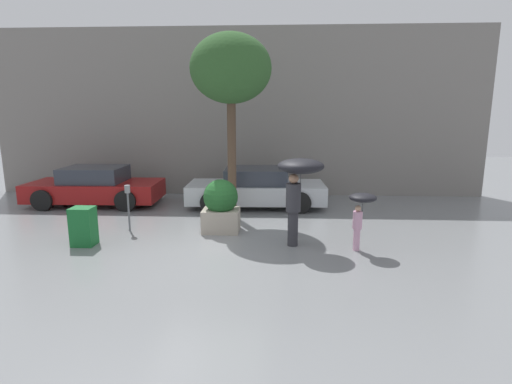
% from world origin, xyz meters
% --- Properties ---
extents(ground_plane, '(40.00, 40.00, 0.00)m').
position_xyz_m(ground_plane, '(0.00, 0.00, 0.00)').
color(ground_plane, slate).
extents(building_facade, '(18.00, 0.30, 6.00)m').
position_xyz_m(building_facade, '(0.00, 6.50, 3.00)').
color(building_facade, gray).
rests_on(building_facade, ground).
extents(planter_box, '(0.94, 0.89, 1.37)m').
position_xyz_m(planter_box, '(0.08, 1.60, 0.69)').
color(planter_box, '#9E9384').
rests_on(planter_box, ground).
extents(person_adult, '(1.04, 1.04, 2.03)m').
position_xyz_m(person_adult, '(2.00, 0.56, 1.61)').
color(person_adult, '#2D2D33').
rests_on(person_adult, ground).
extents(person_child, '(0.59, 0.59, 1.31)m').
position_xyz_m(person_child, '(3.36, 0.28, 1.01)').
color(person_child, '#D199B7').
rests_on(person_child, ground).
extents(parked_car_near, '(4.45, 2.13, 1.26)m').
position_xyz_m(parked_car_near, '(0.84, 4.45, 0.59)').
color(parked_car_near, '#B7BCC1').
rests_on(parked_car_near, ground).
extents(parked_car_far, '(4.30, 2.11, 1.26)m').
position_xyz_m(parked_car_far, '(-4.53, 4.45, 0.59)').
color(parked_car_far, maroon).
rests_on(parked_car_far, ground).
extents(street_tree, '(2.24, 2.24, 5.17)m').
position_xyz_m(street_tree, '(0.22, 2.97, 4.16)').
color(street_tree, brown).
rests_on(street_tree, ground).
extents(parking_meter, '(0.14, 0.14, 1.21)m').
position_xyz_m(parking_meter, '(-2.31, 1.51, 0.87)').
color(parking_meter, '#595B60').
rests_on(parking_meter, ground).
extents(newspaper_box, '(0.50, 0.44, 0.90)m').
position_xyz_m(newspaper_box, '(-2.95, 0.34, 0.45)').
color(newspaper_box, '#19662D').
rests_on(newspaper_box, ground).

